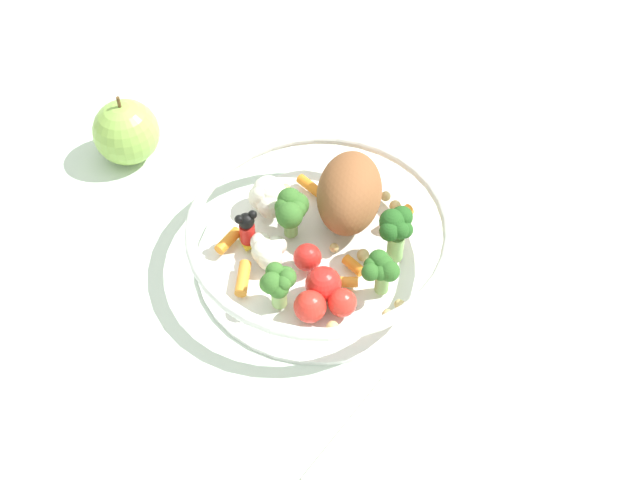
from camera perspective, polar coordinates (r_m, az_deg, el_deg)
The scene contains 4 objects.
ground_plane at distance 0.79m, azimuth 1.14°, elevation -0.73°, with size 2.40×2.40×0.00m, color silver.
food_container at distance 0.76m, azimuth 0.13°, elevation 0.64°, with size 0.25×0.25×0.07m.
loose_apple at distance 0.88m, azimuth -13.45°, elevation 7.38°, with size 0.07×0.07×0.08m.
folded_napkin at distance 0.67m, azimuth 6.54°, elevation -15.86°, with size 0.12×0.13×0.01m, color silver.
Camera 1 is at (0.31, 0.39, 0.61)m, focal length 45.59 mm.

